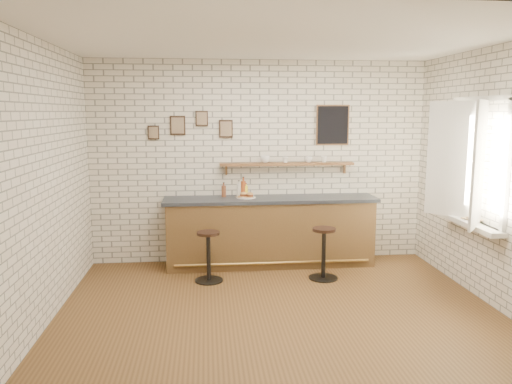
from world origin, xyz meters
TOP-DOWN VIEW (x-y plane):
  - ground at (0.00, 0.00)m, footprint 5.00×5.00m
  - bar_counter at (0.13, 1.70)m, footprint 3.10×0.65m
  - sandwich_plate at (-0.23, 1.72)m, footprint 0.28×0.28m
  - ciabatta_sandwich at (-0.22, 1.72)m, footprint 0.21×0.15m
  - potato_chips at (-0.25, 1.72)m, footprint 0.26×0.17m
  - bitters_bottle_brown at (-0.55, 1.83)m, footprint 0.07×0.07m
  - bitters_bottle_white at (-0.32, 1.83)m, footprint 0.06×0.06m
  - bitters_bottle_amber at (-0.26, 1.83)m, footprint 0.07×0.07m
  - condiment_bottle_yellow at (-0.22, 1.83)m, footprint 0.06×0.06m
  - bar_stool_left at (-0.78, 1.05)m, footprint 0.38×0.38m
  - bar_stool_right at (0.77, 1.00)m, footprint 0.39×0.39m
  - wall_shelf at (0.40, 1.90)m, footprint 2.00×0.18m
  - shelf_cup_a at (0.08, 1.90)m, footprint 0.19×0.19m
  - shelf_cup_b at (0.38, 1.90)m, footprint 0.12×0.12m
  - shelf_cup_c at (0.73, 1.90)m, footprint 0.14×0.14m
  - shelf_cup_d at (0.96, 1.90)m, footprint 0.13×0.13m
  - back_wall_decor at (0.23, 1.98)m, footprint 2.96×0.02m
  - window_sill at (2.40, 0.30)m, footprint 0.20×1.35m
  - casement_window at (2.36, 0.30)m, footprint 0.40×1.30m
  - book_lower at (2.38, 0.27)m, footprint 0.23×0.27m
  - book_upper at (2.38, 0.24)m, footprint 0.17×0.22m

SIDE VIEW (x-z plane):
  - ground at x=0.00m, z-range 0.00..0.00m
  - bar_stool_left at x=-0.78m, z-range 0.02..0.70m
  - bar_stool_right at x=0.77m, z-range 0.03..0.73m
  - bar_counter at x=0.13m, z-range 0.00..1.01m
  - window_sill at x=2.40m, z-range 0.87..0.93m
  - book_lower at x=2.38m, z-range 0.93..0.95m
  - book_upper at x=2.38m, z-range 0.95..0.97m
  - sandwich_plate at x=-0.23m, z-range 1.01..1.02m
  - potato_chips at x=-0.25m, z-range 1.02..1.03m
  - ciabatta_sandwich at x=-0.22m, z-range 1.02..1.09m
  - condiment_bottle_yellow at x=-0.22m, z-range 0.99..1.19m
  - bitters_bottle_brown at x=-0.55m, z-range 0.99..1.21m
  - bitters_bottle_white at x=-0.32m, z-range 0.99..1.23m
  - bitters_bottle_amber at x=-0.26m, z-range 0.98..1.28m
  - wall_shelf at x=0.40m, z-range 1.39..1.57m
  - shelf_cup_b at x=0.38m, z-range 1.50..1.59m
  - shelf_cup_c at x=0.73m, z-range 1.50..1.59m
  - shelf_cup_d at x=0.96m, z-range 1.50..1.59m
  - shelf_cup_a at x=0.08m, z-range 1.50..1.61m
  - casement_window at x=2.36m, z-range 0.87..2.43m
  - back_wall_decor at x=0.23m, z-range 1.77..2.33m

